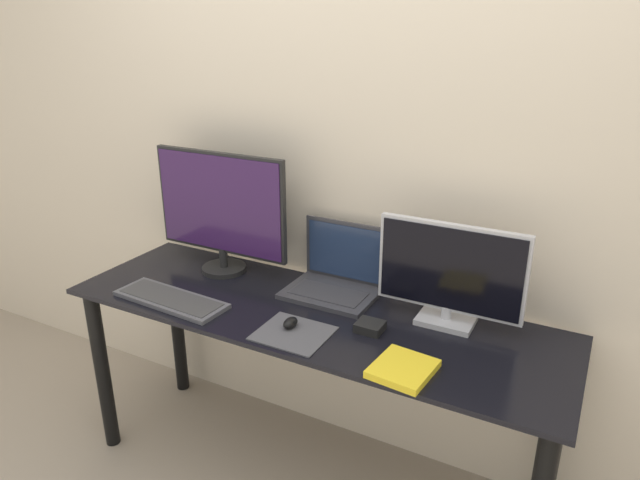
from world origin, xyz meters
TOP-DOWN VIEW (x-y plane):
  - wall_back at (0.00, 0.65)m, footprint 7.00×0.05m
  - desk at (0.00, 0.29)m, footprint 1.87×0.59m
  - monitor_left at (-0.49, 0.45)m, footprint 0.61×0.19m
  - monitor_right at (0.47, 0.45)m, footprint 0.51×0.14m
  - laptop at (0.01, 0.50)m, footprint 0.35×0.26m
  - keyboard at (-0.50, 0.12)m, footprint 0.47×0.18m
  - mousepad at (0.04, 0.13)m, footprint 0.24×0.21m
  - mouse at (0.01, 0.15)m, footprint 0.04×0.07m
  - book at (0.44, 0.09)m, footprint 0.19×0.20m
  - power_brick at (0.26, 0.27)m, footprint 0.09×0.08m

SIDE VIEW (x-z plane):
  - desk at x=0.00m, z-range 0.24..1.00m
  - mousepad at x=0.04m, z-range 0.77..0.77m
  - keyboard at x=-0.50m, z-range 0.77..0.78m
  - book at x=0.44m, z-range 0.77..0.79m
  - power_brick at x=0.26m, z-range 0.77..0.80m
  - mouse at x=0.01m, z-range 0.77..0.81m
  - laptop at x=0.01m, z-range 0.70..0.96m
  - monitor_right at x=0.47m, z-range 0.77..1.14m
  - monitor_left at x=-0.49m, z-range 0.78..1.29m
  - wall_back at x=0.00m, z-range 0.00..2.50m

